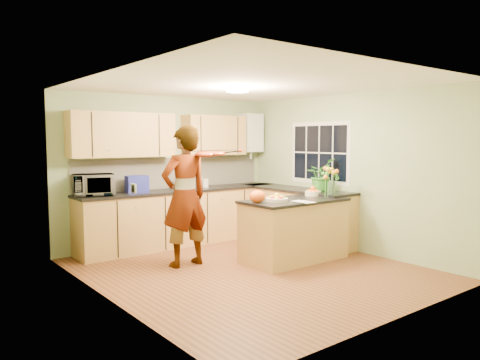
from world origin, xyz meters
TOP-DOWN VIEW (x-y plane):
  - floor at (0.00, 0.00)m, footprint 4.50×4.50m
  - ceiling at (0.00, 0.00)m, footprint 4.00×4.50m
  - wall_back at (0.00, 2.25)m, footprint 4.00×0.02m
  - wall_front at (0.00, -2.25)m, footprint 4.00×0.02m
  - wall_left at (-2.00, 0.00)m, footprint 0.02×4.50m
  - wall_right at (2.00, 0.00)m, footprint 0.02×4.50m
  - back_counter at (0.10, 1.95)m, footprint 3.64×0.62m
  - right_counter at (1.70, 0.85)m, footprint 0.62×2.24m
  - splashback at (0.10, 2.23)m, footprint 3.60×0.02m
  - upper_cabinets at (-0.18, 2.08)m, footprint 3.20×0.34m
  - boiler at (1.70, 2.09)m, footprint 0.40×0.30m
  - window_right at (1.99, 0.60)m, footprint 0.01×1.30m
  - light_switch at (-1.99, -0.60)m, footprint 0.02×0.09m
  - ceiling_lamp at (0.00, 0.30)m, footprint 0.30×0.30m
  - peninsula_island at (0.84, 0.02)m, footprint 1.57×0.81m
  - fruit_dish at (0.49, 0.02)m, footprint 0.32×0.32m
  - orange_bowl at (1.39, 0.17)m, footprint 0.24×0.24m
  - flower_vase at (1.44, -0.16)m, footprint 0.28×0.28m
  - orange_bag at (0.17, 0.07)m, footprint 0.28×0.25m
  - papers at (0.74, -0.28)m, footprint 0.20×0.28m
  - violinist at (-0.59, 0.75)m, footprint 0.73×0.49m
  - violin at (-0.39, 0.53)m, footprint 0.70×0.61m
  - microwave at (-1.42, 1.99)m, footprint 0.66×0.53m
  - blue_box at (-0.73, 1.97)m, footprint 0.37×0.30m
  - kettle at (0.08, 1.93)m, footprint 0.18×0.18m
  - jar_cream at (0.46, 2.00)m, footprint 0.12×0.12m
  - jar_white at (0.56, 1.93)m, footprint 0.12×0.12m
  - potted_plant at (1.70, 0.30)m, footprint 0.60×0.57m

SIDE VIEW (x-z plane):
  - floor at x=0.00m, z-range 0.00..0.00m
  - peninsula_island at x=0.84m, z-range 0.00..0.90m
  - back_counter at x=0.10m, z-range 0.00..0.94m
  - right_counter at x=1.70m, z-range 0.00..0.94m
  - papers at x=0.74m, z-range 0.90..0.91m
  - fruit_dish at x=0.49m, z-range 0.89..1.00m
  - orange_bowl at x=1.39m, z-range 0.89..1.03m
  - violinist at x=-0.59m, z-range 0.00..1.97m
  - orange_bag at x=0.17m, z-range 0.90..1.08m
  - jar_white at x=0.56m, z-range 0.94..1.09m
  - jar_cream at x=0.46m, z-range 0.94..1.12m
  - blue_box at x=-0.73m, z-range 0.94..1.21m
  - kettle at x=0.08m, z-range 0.91..1.24m
  - microwave at x=-1.42m, z-range 0.94..1.26m
  - splashback at x=0.10m, z-range 0.94..1.46m
  - potted_plant at x=1.70m, z-range 0.94..1.47m
  - flower_vase at x=1.44m, z-range 0.99..1.50m
  - wall_back at x=0.00m, z-range 0.00..2.50m
  - wall_front at x=0.00m, z-range 0.00..2.50m
  - wall_left at x=-2.00m, z-range 0.00..2.50m
  - wall_right at x=2.00m, z-range 0.00..2.50m
  - light_switch at x=-1.99m, z-range 1.26..1.34m
  - window_right at x=1.99m, z-range 1.02..2.08m
  - violin at x=-0.39m, z-range 1.49..1.66m
  - upper_cabinets at x=-0.18m, z-range 1.50..2.20m
  - boiler at x=1.70m, z-range 1.47..2.33m
  - ceiling_lamp at x=0.00m, z-range 2.43..2.50m
  - ceiling at x=0.00m, z-range 2.49..2.51m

